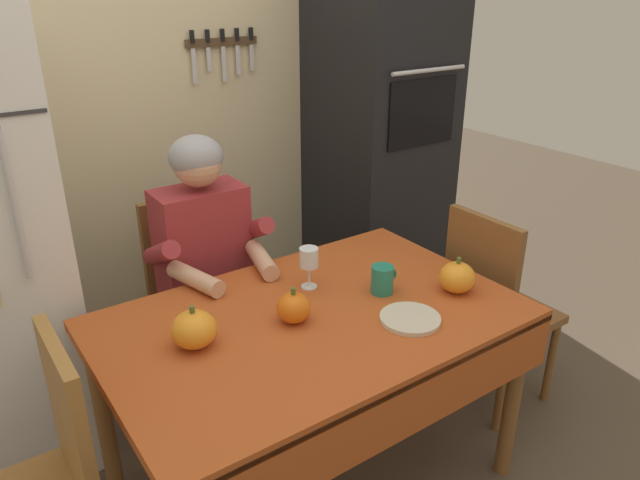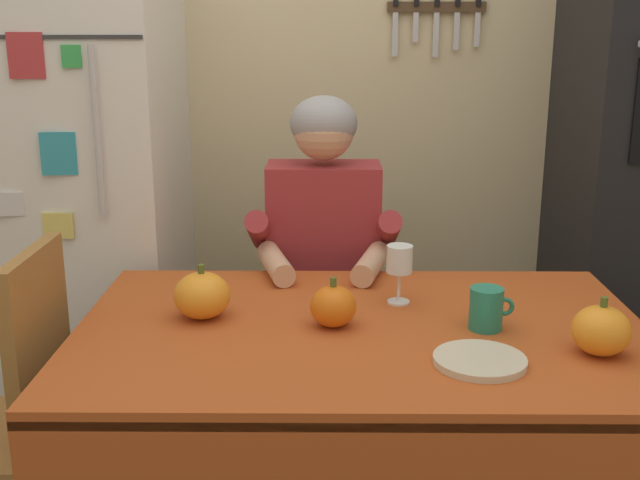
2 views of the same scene
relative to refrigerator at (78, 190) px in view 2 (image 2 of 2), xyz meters
The scene contains 12 objects.
back_wall_assembly 1.15m from the refrigerator, 21.32° to the left, with size 3.70×0.13×2.60m.
refrigerator is the anchor object (origin of this frame).
dining_table 1.32m from the refrigerator, 42.91° to the right, with size 1.40×0.90×0.74m.
chair_behind_person 0.94m from the refrigerator, ahead, with size 0.40×0.40×0.93m.
seated_person 0.91m from the refrigerator, 18.14° to the right, with size 0.47×0.55×1.25m.
chair_left_side 0.95m from the refrigerator, 86.73° to the right, with size 0.40×0.40×0.93m.
coffee_mug 1.53m from the refrigerator, 34.97° to the right, with size 0.11×0.08×0.10m.
wine_glass 1.26m from the refrigerator, 33.23° to the right, with size 0.07×0.07×0.16m.
pumpkin_large 1.23m from the refrigerator, 44.30° to the right, with size 0.11×0.11×0.12m.
pumpkin_medium 0.98m from the refrigerator, 55.56° to the right, with size 0.14×0.14×0.14m.
pumpkin_small 1.80m from the refrigerator, 34.75° to the right, with size 0.13×0.13×0.13m.
serving_tray 1.62m from the refrigerator, 42.04° to the right, with size 0.20×0.20×0.02m, color beige.
Camera 2 is at (-0.09, -1.70, 1.45)m, focal length 44.20 mm.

